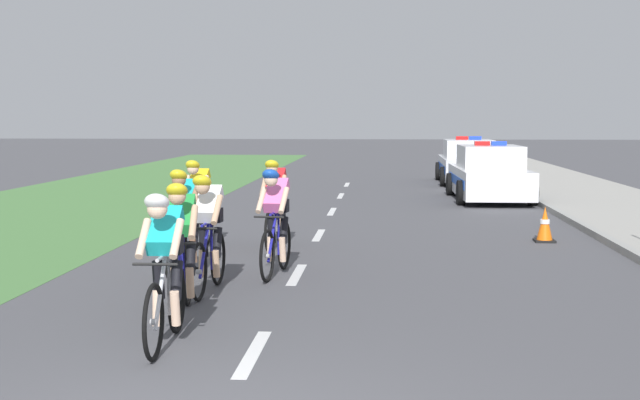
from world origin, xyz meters
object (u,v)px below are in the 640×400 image
cyclist_fifth (276,221)px  traffic_cone_near (545,225)px  cyclist_second (181,247)px  cyclist_lead (165,267)px  police_car_nearest (489,175)px  police_car_second (468,163)px  cyclist_third (208,232)px  cyclist_seventh (198,203)px  cyclist_fourth (186,221)px  cyclist_sixth (275,203)px

cyclist_fifth → traffic_cone_near: cyclist_fifth is taller
cyclist_second → traffic_cone_near: bearing=49.6°
cyclist_lead → police_car_nearest: 15.67m
cyclist_fifth → traffic_cone_near: 5.68m
police_car_second → cyclist_third: bearing=-105.5°
cyclist_second → police_car_nearest: 14.54m
traffic_cone_near → cyclist_seventh: bearing=-167.8°
cyclist_lead → police_car_second: 21.26m
cyclist_fourth → traffic_cone_near: 6.78m
cyclist_lead → cyclist_third: bearing=92.4°
cyclist_sixth → police_car_second: (4.67, 14.52, -0.11)m
police_car_nearest → police_car_second: bearing=90.0°
cyclist_lead → police_car_second: size_ratio=0.39×
cyclist_second → cyclist_lead: bearing=-83.4°
cyclist_sixth → traffic_cone_near: (4.72, 1.12, -0.48)m
cyclist_lead → cyclist_sixth: bearing=87.5°
police_car_nearest → traffic_cone_near: police_car_nearest is taller
police_car_second → traffic_cone_near: 13.40m
cyclist_fifth → police_car_nearest: bearing=68.7°
cyclist_fourth → cyclist_sixth: size_ratio=1.00×
cyclist_fifth → traffic_cone_near: (4.40, 3.57, -0.48)m
cyclist_second → police_car_second: (5.09, 19.43, -0.11)m
cyclist_fifth → police_car_second: (4.34, 16.96, -0.11)m
cyclist_fifth → cyclist_lead: bearing=-99.1°
cyclist_fourth → cyclist_sixth: bearing=70.6°
cyclist_seventh → traffic_cone_near: bearing=12.2°
cyclist_second → police_car_nearest: size_ratio=0.39×
police_car_second → cyclist_seventh: bearing=-112.1°
police_car_second → cyclist_fifth: bearing=-104.4°
cyclist_second → police_car_second: size_ratio=0.39×
cyclist_third → cyclist_fifth: 1.41m
cyclist_fourth → cyclist_fifth: (1.24, 0.16, 0.00)m
traffic_cone_near → police_car_second: bearing=90.2°
cyclist_seventh → traffic_cone_near: size_ratio=2.69×
cyclist_seventh → police_car_nearest: bearing=56.2°
cyclist_lead → cyclist_sixth: 6.16m
cyclist_second → police_car_nearest: bearing=69.5°
cyclist_lead → cyclist_second: 1.26m
cyclist_seventh → police_car_second: 15.86m
police_car_second → traffic_cone_near: (0.06, -13.40, -0.37)m
cyclist_fifth → cyclist_seventh: 2.78m
cyclist_lead → cyclist_fifth: (0.60, 3.71, 0.00)m
cyclist_fourth → traffic_cone_near: (5.64, 3.73, -0.48)m
traffic_cone_near → police_car_nearest: bearing=90.4°
cyclist_third → traffic_cone_near: size_ratio=2.69×
cyclist_fourth → cyclist_third: bearing=-63.0°
cyclist_second → traffic_cone_near: (5.14, 6.03, -0.48)m
police_car_second → traffic_cone_near: bearing=-89.8°
cyclist_third → cyclist_fifth: bearing=60.0°
cyclist_lead → cyclist_sixth: (0.27, 6.16, 0.00)m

